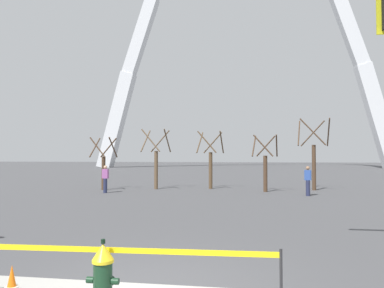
{
  "coord_description": "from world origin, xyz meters",
  "views": [
    {
      "loc": [
        1.56,
        -5.89,
        2.14
      ],
      "look_at": [
        -0.13,
        5.0,
        2.5
      ],
      "focal_mm": 34.5,
      "sensor_mm": 36.0,
      "label": 1
    }
  ],
  "objects": [
    {
      "name": "ground_plane",
      "position": [
        0.0,
        0.0,
        0.0
      ],
      "size": [
        240.0,
        240.0,
        0.0
      ],
      "primitive_type": "plane",
      "color": "#474749"
    },
    {
      "name": "fire_hydrant",
      "position": [
        -0.45,
        -1.0,
        0.47
      ],
      "size": [
        0.46,
        0.48,
        0.99
      ],
      "color": "black",
      "rests_on": "ground"
    },
    {
      "name": "caution_tape_barrier",
      "position": [
        -0.6,
        -0.88,
        0.61
      ],
      "size": [
        5.19,
        0.26,
        0.89
      ],
      "color": "#232326",
      "rests_on": "ground"
    },
    {
      "name": "monument_arch",
      "position": [
        0.0,
        59.96,
        23.42
      ],
      "size": [
        52.96,
        2.47,
        53.52
      ],
      "color": "silver",
      "rests_on": "ground"
    },
    {
      "name": "tree_far_left",
      "position": [
        -7.55,
        16.26,
        1.47
      ],
      "size": [
        1.54,
        1.55,
        3.32
      ],
      "color": "#473323",
      "rests_on": "ground"
    },
    {
      "name": "tree_left_mid",
      "position": [
        -4.42,
        17.36,
        1.72
      ],
      "size": [
        1.79,
        1.8,
        3.86
      ],
      "color": "brown",
      "rests_on": "ground"
    },
    {
      "name": "tree_center_left",
      "position": [
        -0.95,
        18.16,
        1.67
      ],
      "size": [
        1.74,
        1.75,
        3.75
      ],
      "color": "brown",
      "rests_on": "ground"
    },
    {
      "name": "tree_center_right",
      "position": [
        2.5,
        16.59,
        1.51
      ],
      "size": [
        1.58,
        1.59,
        3.4
      ],
      "color": "#473323",
      "rests_on": "ground"
    },
    {
      "name": "tree_right_mid",
      "position": [
        5.55,
        18.09,
        1.98
      ],
      "size": [
        2.05,
        2.06,
        4.46
      ],
      "color": "#473323",
      "rests_on": "ground"
    },
    {
      "name": "pedestrian_walking_left",
      "position": [
        4.66,
        14.63,
        0.82
      ],
      "size": [
        0.38,
        0.29,
        1.59
      ],
      "color": "#232847",
      "rests_on": "ground"
    },
    {
      "name": "pedestrian_standing_center",
      "position": [
        -6.7,
        14.48,
        0.82
      ],
      "size": [
        0.34,
        0.22,
        1.59
      ],
      "color": "#232847",
      "rests_on": "ground"
    }
  ]
}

